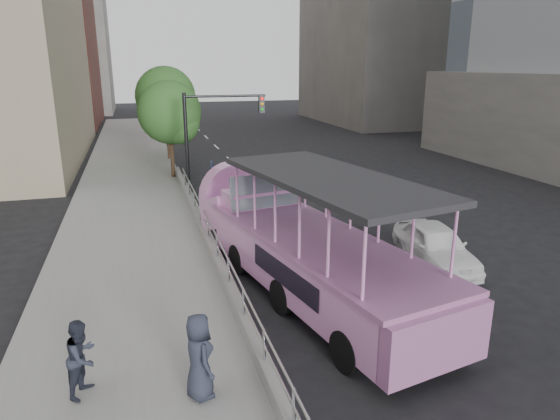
# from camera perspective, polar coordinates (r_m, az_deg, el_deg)

# --- Properties ---
(ground) EXTENTS (160.00, 160.00, 0.00)m
(ground) POSITION_cam_1_polar(r_m,az_deg,el_deg) (15.26, 5.95, -9.07)
(ground) COLOR black
(sidewalk) EXTENTS (5.50, 80.00, 0.30)m
(sidewalk) POSITION_cam_1_polar(r_m,az_deg,el_deg) (23.62, -16.58, -0.04)
(sidewalk) COLOR gray
(sidewalk) RESTS_ON ground
(kerb_wall) EXTENTS (0.24, 30.00, 0.36)m
(kerb_wall) POSITION_cam_1_polar(r_m,az_deg,el_deg) (16.08, -7.15, -5.89)
(kerb_wall) COLOR gray
(kerb_wall) RESTS_ON sidewalk
(guardrail) EXTENTS (0.07, 22.00, 0.71)m
(guardrail) POSITION_cam_1_polar(r_m,az_deg,el_deg) (15.84, -7.23, -3.67)
(guardrail) COLOR silver
(guardrail) RESTS_ON kerb_wall
(duck_boat) EXTENTS (4.86, 11.59, 3.75)m
(duck_boat) POSITION_cam_1_polar(r_m,az_deg,el_deg) (14.91, 2.15, -3.82)
(duck_boat) COLOR black
(duck_boat) RESTS_ON ground
(car) EXTENTS (2.24, 4.38, 1.43)m
(car) POSITION_cam_1_polar(r_m,az_deg,el_deg) (17.46, 17.31, -3.88)
(car) COLOR white
(car) RESTS_ON ground
(pedestrian_mid) EXTENTS (0.87, 0.94, 1.56)m
(pedestrian_mid) POSITION_cam_1_polar(r_m,az_deg,el_deg) (10.74, -21.67, -15.37)
(pedestrian_mid) COLOR #292D3C
(pedestrian_mid) RESTS_ON sidewalk
(pedestrian_far) EXTENTS (0.74, 0.95, 1.73)m
(pedestrian_far) POSITION_cam_1_polar(r_m,az_deg,el_deg) (10.03, -9.25, -16.18)
(pedestrian_far) COLOR #292D3C
(pedestrian_far) RESTS_ON sidewalk
(parking_sign) EXTENTS (0.09, 0.65, 2.87)m
(parking_sign) POSITION_cam_1_polar(r_m,az_deg,el_deg) (20.04, -7.71, 2.51)
(parking_sign) COLOR black
(parking_sign) RESTS_ON ground
(traffic_signal) EXTENTS (4.20, 0.32, 5.20)m
(traffic_signal) POSITION_cam_1_polar(r_m,az_deg,el_deg) (25.67, -8.05, 9.39)
(traffic_signal) COLOR black
(traffic_signal) RESTS_ON ground
(street_tree_near) EXTENTS (3.52, 3.52, 5.72)m
(street_tree_near) POSITION_cam_1_polar(r_m,az_deg,el_deg) (28.86, -12.28, 10.57)
(street_tree_near) COLOR #352518
(street_tree_near) RESTS_ON ground
(street_tree_far) EXTENTS (3.97, 3.97, 6.45)m
(street_tree_far) POSITION_cam_1_polar(r_m,az_deg,el_deg) (34.80, -12.75, 12.27)
(street_tree_far) COLOR #352518
(street_tree_far) RESTS_ON ground
(midrise_stone_b) EXTENTS (16.00, 14.00, 20.00)m
(midrise_stone_b) POSITION_cam_1_polar(r_m,az_deg,el_deg) (77.56, -25.26, 17.41)
(midrise_stone_b) COLOR gray
(midrise_stone_b) RESTS_ON ground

